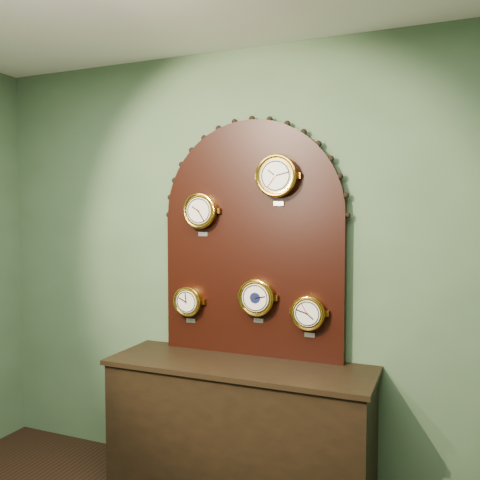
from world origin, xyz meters
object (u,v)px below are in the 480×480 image
at_px(display_board, 252,231).
at_px(hygrometer, 188,301).
at_px(arabic_clock, 277,176).
at_px(tide_clock, 308,313).
at_px(barometer, 257,297).
at_px(shop_counter, 239,432).
at_px(roman_clock, 201,211).

relative_size(display_board, hygrometer, 6.10).
distance_m(arabic_clock, hygrometer, 1.02).
bearing_deg(tide_clock, barometer, -179.87).
distance_m(display_board, arabic_clock, 0.40).
relative_size(display_board, arabic_clock, 4.91).
bearing_deg(tide_clock, arabic_clock, -179.65).
distance_m(display_board, hygrometer, 0.64).
xyz_separation_m(shop_counter, display_board, (0.00, 0.22, 1.23)).
relative_size(arabic_clock, barometer, 1.09).
bearing_deg(shop_counter, display_board, 90.00).
bearing_deg(roman_clock, arabic_clock, -0.08).
xyz_separation_m(shop_counter, hygrometer, (-0.42, 0.15, 0.76)).
relative_size(hygrometer, barometer, 0.87).
distance_m(shop_counter, display_board, 1.25).
relative_size(shop_counter, roman_clock, 5.66).
distance_m(roman_clock, barometer, 0.67).
bearing_deg(hygrometer, shop_counter, -19.95).
height_order(display_board, barometer, display_board).
xyz_separation_m(arabic_clock, tide_clock, (0.20, 0.00, -0.83)).
height_order(shop_counter, hygrometer, hygrometer).
xyz_separation_m(display_board, tide_clock, (0.39, -0.07, -0.48)).
bearing_deg(arabic_clock, display_board, 160.40).
bearing_deg(arabic_clock, shop_counter, -141.16).
distance_m(hygrometer, tide_clock, 0.82).
xyz_separation_m(shop_counter, barometer, (0.06, 0.15, 0.81)).
relative_size(shop_counter, hygrometer, 6.37).
height_order(shop_counter, tide_clock, tide_clock).
bearing_deg(arabic_clock, hygrometer, 179.85).
xyz_separation_m(arabic_clock, barometer, (-0.13, 0.00, -0.75)).
bearing_deg(barometer, shop_counter, -111.37).
relative_size(shop_counter, tide_clock, 6.07).
bearing_deg(roman_clock, barometer, -0.03).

